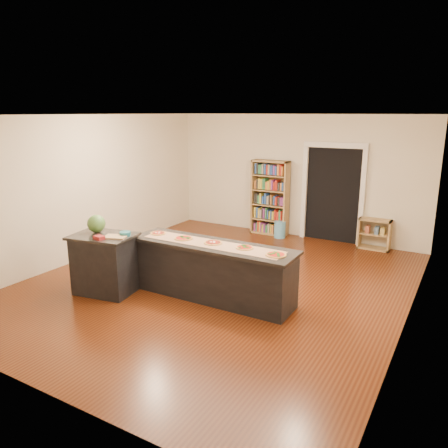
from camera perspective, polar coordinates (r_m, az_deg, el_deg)
The scene contains 17 objects.
room at distance 7.14m, azimuth -0.81°, elevation 2.76°, with size 6.00×7.00×2.80m.
doorway at distance 9.97m, azimuth 14.05°, elevation 4.53°, with size 1.40×0.09×2.21m.
kitchen_island at distance 6.84m, azimuth -1.52°, elevation -6.12°, with size 2.68×0.73×0.88m.
side_counter at distance 7.28m, azimuth -15.30°, elevation -5.00°, with size 0.97×0.71×0.96m.
bookshelf at distance 10.36m, azimuth 6.02°, elevation 3.43°, with size 0.88×0.31×1.76m, color #A88651.
low_shelf at distance 9.79m, azimuth 19.04°, elevation -1.25°, with size 0.66×0.28×0.66m, color #A88651.
waste_bin at distance 10.22m, azimuth 7.30°, elevation -0.72°, with size 0.26×0.26×0.38m, color #5CA8CF.
kraft_paper at distance 6.68m, azimuth -1.60°, elevation -2.62°, with size 2.32×0.42×0.00m, color #976F4E.
watermelon at distance 7.29m, azimuth -16.34°, elevation 0.04°, with size 0.29×0.29×0.29m, color #144214.
cutting_board at distance 6.94m, azimuth -14.01°, elevation -1.63°, with size 0.34×0.23×0.02m, color tan.
package_red at distance 6.90m, azimuth -16.00°, elevation -1.72°, with size 0.16×0.11×0.06m, color maroon.
package_teal at distance 7.00m, azimuth -12.79°, elevation -1.24°, with size 0.17×0.17×0.07m, color #195966.
pizza_a at distance 7.31m, azimuth -8.59°, elevation -1.19°, with size 0.25×0.25×0.02m.
pizza_b at distance 6.97m, azimuth -5.31°, elevation -1.85°, with size 0.29×0.29×0.02m.
pizza_c at distance 6.71m, azimuth -1.43°, elevation -2.44°, with size 0.28×0.28×0.02m.
pizza_d at distance 6.48m, azimuth 2.71°, elevation -3.08°, with size 0.26×0.26×0.02m.
pizza_e at distance 6.20m, azimuth 6.79°, elevation -3.99°, with size 0.28×0.28×0.02m.
Camera 1 is at (3.59, -6.00, 2.85)m, focal length 35.00 mm.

